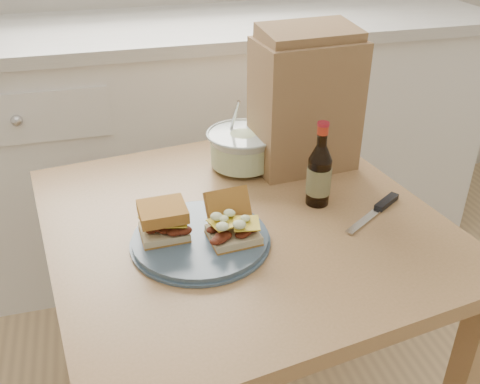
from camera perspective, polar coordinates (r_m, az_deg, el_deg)
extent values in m
cube|color=white|center=(2.15, -7.24, 4.63)|extent=(2.40, 0.60, 0.90)
cube|color=silver|center=(2.00, -8.14, 16.89)|extent=(2.50, 0.64, 0.04)
cube|color=#AB7D50|center=(1.23, 0.23, -3.46)|extent=(0.96, 0.96, 0.04)
cube|color=#AB7D50|center=(1.67, -17.37, -9.68)|extent=(0.06, 0.06, 0.67)
cube|color=#AB7D50|center=(1.85, 6.33, -4.06)|extent=(0.06, 0.06, 0.67)
cylinder|color=#445A6D|center=(1.13, -4.23, -5.06)|extent=(0.29, 0.29, 0.02)
cube|color=beige|center=(1.13, -8.09, -4.18)|extent=(0.10, 0.09, 0.02)
cube|color=yellow|center=(1.11, -8.20, -2.91)|extent=(0.06, 0.06, 0.00)
cube|color=#B16E2E|center=(1.10, -8.27, -2.08)|extent=(0.10, 0.09, 0.03)
cube|color=beige|center=(1.11, -0.70, -4.59)|extent=(0.11, 0.10, 0.02)
cube|color=yellow|center=(1.09, -0.71, -3.26)|extent=(0.06, 0.06, 0.00)
cube|color=#B16E2E|center=(1.14, -1.27, -1.72)|extent=(0.10, 0.07, 0.08)
cone|color=#AFBDB6|center=(1.41, 0.32, 4.46)|extent=(0.18, 0.18, 0.10)
cylinder|color=white|center=(1.41, 0.32, 4.30)|extent=(0.17, 0.17, 0.06)
torus|color=#AFBDB6|center=(1.39, 0.32, 6.26)|extent=(0.19, 0.19, 0.01)
cylinder|color=silver|center=(1.40, -0.67, 7.77)|extent=(0.02, 0.08, 0.13)
cylinder|color=black|center=(1.25, 8.38, 1.11)|extent=(0.05, 0.05, 0.11)
cone|color=black|center=(1.22, 8.64, 4.18)|extent=(0.05, 0.05, 0.04)
cylinder|color=black|center=(1.20, 8.79, 5.97)|extent=(0.02, 0.02, 0.05)
cylinder|color=red|center=(1.20, 8.84, 6.57)|extent=(0.03, 0.03, 0.02)
cylinder|color=#B62136|center=(1.19, 8.89, 7.19)|extent=(0.03, 0.03, 0.01)
cylinder|color=#313B1D|center=(1.25, 8.40, 1.28)|extent=(0.06, 0.06, 0.07)
cube|color=silver|center=(1.23, 13.26, -2.87)|extent=(0.13, 0.09, 0.00)
cube|color=black|center=(1.30, 15.36, -1.03)|extent=(0.08, 0.06, 0.01)
cube|color=#987549|center=(1.39, 6.95, 9.16)|extent=(0.27, 0.19, 0.33)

